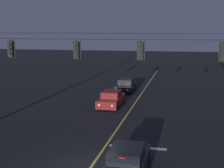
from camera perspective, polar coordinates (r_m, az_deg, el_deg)
The scene contains 10 objects.
lane_centre_stripe at distance 26.37m, azimuth 2.36°, elevation -5.67°, with size 0.14×60.00×0.01m, color #D1C64C.
stop_bar_paint at distance 19.87m, azimuth 4.44°, elevation -10.83°, with size 3.40×0.36×0.01m, color silver.
signal_span_assembly at distance 19.78m, azimuth -0.62°, elevation 1.09°, with size 20.90×0.32×7.69m.
traffic_light_leftmost at distance 21.92m, azimuth -17.11°, elevation 5.78°, with size 0.48×0.41×1.22m.
traffic_light_left_inner at distance 20.14m, azimuth -6.18°, elevation 5.85°, with size 0.48×0.41×1.22m.
traffic_light_centre at distance 19.25m, azimuth 4.96°, elevation 5.71°, with size 0.48×0.41×1.22m.
traffic_light_right_inner at distance 19.20m, azimuth 18.66°, elevation 5.24°, with size 0.48×0.41×1.22m.
car_waiting_near_lane at distance 16.13m, azimuth 2.58°, elevation -13.29°, with size 1.80×4.33×1.39m.
car_oncoming_lead at distance 29.75m, azimuth -0.13°, elevation -2.64°, with size 1.80×4.42×1.39m.
car_oncoming_trailing at distance 36.96m, azimuth 2.41°, elevation -0.26°, with size 1.80×4.42×1.39m.
Camera 1 is at (4.43, -14.90, 6.88)m, focal length 52.99 mm.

